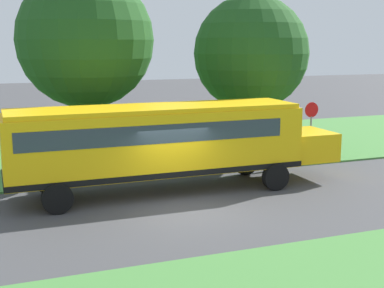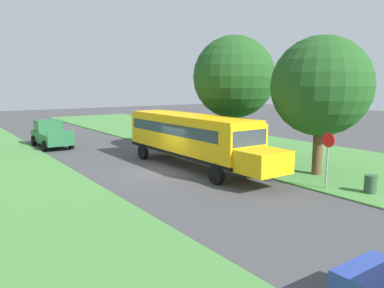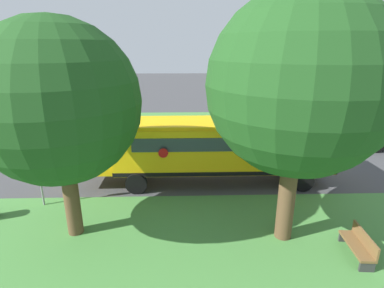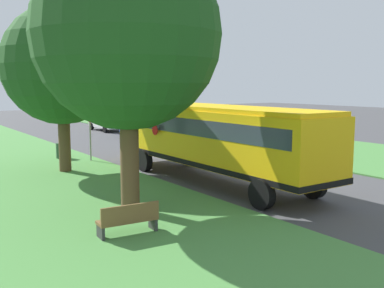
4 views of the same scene
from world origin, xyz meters
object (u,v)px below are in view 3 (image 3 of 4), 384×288
at_px(school_bus, 218,145).
at_px(oak_tree_roadside_mid, 57,100).
at_px(oak_tree_beside_bus, 304,87).
at_px(stop_sign, 38,169).
at_px(park_bench, 359,245).

bearing_deg(school_bus, oak_tree_roadside_mid, 128.76).
bearing_deg(oak_tree_roadside_mid, oak_tree_beside_bus, -92.28).
xyz_separation_m(school_bus, oak_tree_beside_bus, (-4.84, -2.04, 3.48)).
height_order(oak_tree_roadside_mid, stop_sign, oak_tree_roadside_mid).
bearing_deg(oak_tree_beside_bus, park_bench, -121.09).
distance_m(school_bus, park_bench, 7.34).
distance_m(oak_tree_beside_bus, park_bench, 5.42).
height_order(school_bus, stop_sign, school_bus).
relative_size(school_bus, oak_tree_beside_bus, 1.49).
height_order(school_bus, park_bench, school_bus).
height_order(stop_sign, park_bench, stop_sign).
bearing_deg(school_bus, oak_tree_beside_bus, -157.18).
distance_m(school_bus, oak_tree_roadside_mid, 7.88).
bearing_deg(park_bench, oak_tree_roadside_mid, 81.33).
xyz_separation_m(oak_tree_beside_bus, oak_tree_roadside_mid, (0.31, 7.69, -0.40)).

